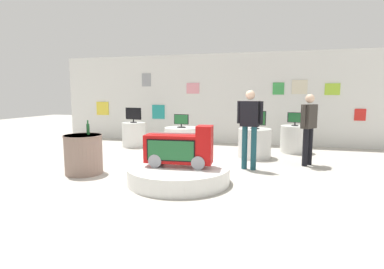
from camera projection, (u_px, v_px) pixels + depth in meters
name	position (u px, v px, depth m)	size (l,w,h in m)	color
ground_plane	(170.00, 176.00, 6.01)	(30.00, 30.00, 0.00)	#B2ADA3
back_wall_display	(213.00, 99.00, 10.08)	(10.92, 0.13, 2.95)	silver
main_display_pedestal	(179.00, 174.00, 5.58)	(1.88, 1.88, 0.30)	silver
novelty_firetruck_tv	(180.00, 150.00, 5.51)	(1.26, 0.48, 0.76)	gray
display_pedestal_left_rear	(294.00, 139.00, 8.46)	(0.76, 0.76, 0.75)	silver
tv_on_left_rear	(295.00, 118.00, 8.37)	(0.41, 0.18, 0.38)	black
display_pedestal_center_rear	(134.00, 135.00, 9.42)	(0.72, 0.72, 0.75)	silver
tv_on_center_rear	(133.00, 114.00, 9.33)	(0.57, 0.20, 0.46)	black
display_pedestal_right_rear	(181.00, 141.00, 8.03)	(0.89, 0.89, 0.75)	silver
tv_on_right_rear	(181.00, 121.00, 7.95)	(0.40, 0.23, 0.35)	black
display_pedestal_far_right	(254.00, 143.00, 7.76)	(0.83, 0.83, 0.75)	silver
tv_on_far_right	(255.00, 119.00, 7.67)	(0.54, 0.22, 0.46)	black
side_table_round	(84.00, 154.00, 6.17)	(0.78, 0.78, 0.80)	gray
bottle_on_side_table	(88.00, 129.00, 6.17)	(0.06, 0.06, 0.29)	#195926
shopper_browsing_near_truck	(309.00, 124.00, 6.81)	(0.38, 0.47, 1.63)	black
shopper_browsing_rear	(250.00, 123.00, 6.44)	(0.55, 0.27, 1.71)	#194751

